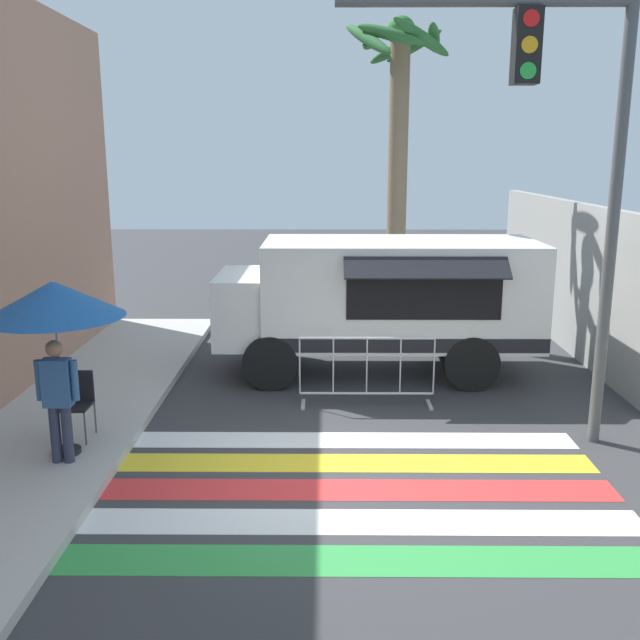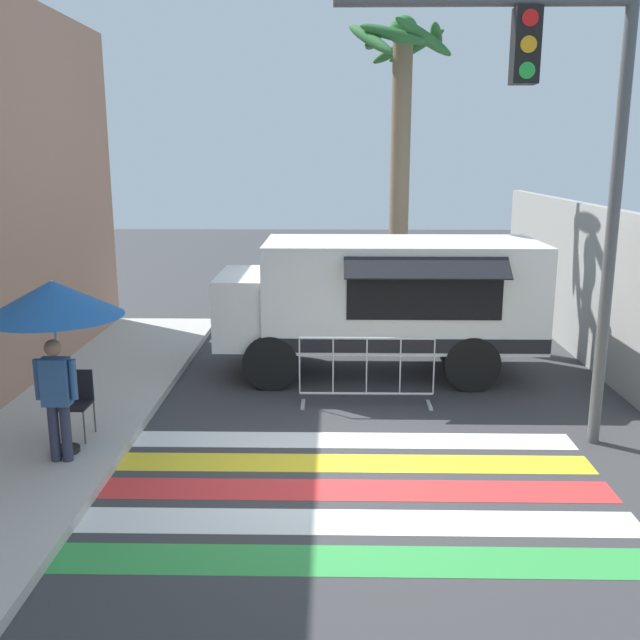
{
  "view_description": "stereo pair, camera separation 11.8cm",
  "coord_description": "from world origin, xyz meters",
  "views": [
    {
      "loc": [
        -0.26,
        -8.33,
        3.89
      ],
      "look_at": [
        -0.35,
        2.71,
        1.33
      ],
      "focal_mm": 40.0,
      "sensor_mm": 36.0,
      "label": 1
    },
    {
      "loc": [
        -0.14,
        -8.33,
        3.89
      ],
      "look_at": [
        -0.35,
        2.71,
        1.33
      ],
      "focal_mm": 40.0,
      "sensor_mm": 36.0,
      "label": 2
    }
  ],
  "objects": [
    {
      "name": "crosswalk_painted",
      "position": [
        0.0,
        -0.52,
        0.0
      ],
      "size": [
        6.4,
        3.6,
        0.01
      ],
      "color": "green",
      "rests_on": "ground_plane"
    },
    {
      "name": "food_truck",
      "position": [
        0.63,
        4.2,
        1.43
      ],
      "size": [
        5.66,
        2.61,
        2.42
      ],
      "color": "white",
      "rests_on": "ground_plane"
    },
    {
      "name": "vendor_person",
      "position": [
        -3.56,
        -0.02,
        1.02
      ],
      "size": [
        0.53,
        0.21,
        1.58
      ],
      "rotation": [
        0.0,
        0.0,
        -0.02
      ],
      "color": "#2D3347",
      "rests_on": "sidewalk_left"
    },
    {
      "name": "traffic_signal_pole",
      "position": [
        2.78,
        1.01,
        4.14
      ],
      "size": [
        3.82,
        0.29,
        6.15
      ],
      "color": "#515456",
      "rests_on": "ground_plane"
    },
    {
      "name": "concrete_wall_right",
      "position": [
        4.74,
        3.0,
        1.49
      ],
      "size": [
        0.2,
        16.0,
        2.98
      ],
      "color": "gray",
      "rests_on": "ground_plane"
    },
    {
      "name": "folding_chair",
      "position": [
        -3.66,
        0.82,
        0.67
      ],
      "size": [
        0.44,
        0.44,
        0.91
      ],
      "rotation": [
        0.0,
        0.0,
        0.05
      ],
      "color": "#4C4C51",
      "rests_on": "sidewalk_left"
    },
    {
      "name": "palm_tree",
      "position": [
        1.26,
        7.25,
        4.42
      ],
      "size": [
        2.28,
        2.22,
        6.68
      ],
      "color": "#7A664C",
      "rests_on": "ground_plane"
    },
    {
      "name": "barricade_front",
      "position": [
        0.39,
        2.42,
        0.56
      ],
      "size": [
        2.14,
        0.44,
        1.13
      ],
      "color": "#B7BABF",
      "rests_on": "ground_plane"
    },
    {
      "name": "ground_plane",
      "position": [
        0.0,
        0.0,
        0.0
      ],
      "size": [
        60.0,
        60.0,
        0.0
      ],
      "primitive_type": "plane",
      "color": "#38383A"
    },
    {
      "name": "patio_umbrella",
      "position": [
        -3.61,
        0.24,
        2.15
      ],
      "size": [
        1.72,
        1.72,
        2.26
      ],
      "color": "black",
      "rests_on": "sidewalk_left"
    }
  ]
}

